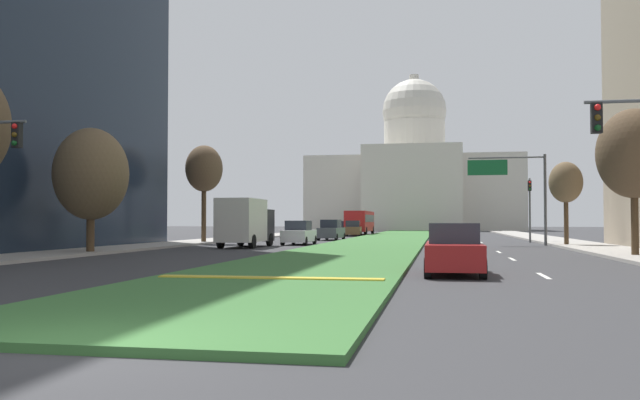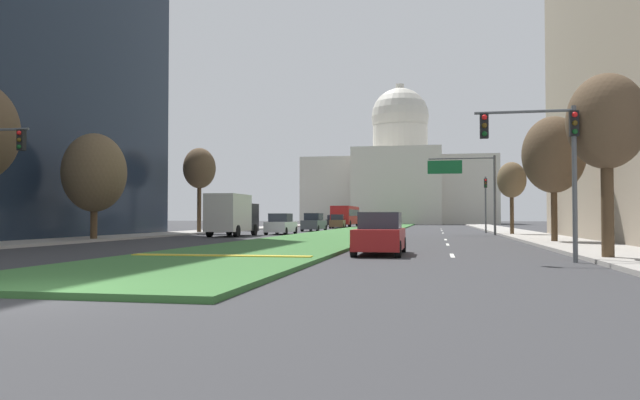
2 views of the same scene
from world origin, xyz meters
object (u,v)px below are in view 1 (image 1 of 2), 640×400
(traffic_light_far_right, at_px, (530,202))
(street_tree_left_mid, at_px, (91,174))
(sedan_far_horizon, at_px, (353,229))
(sedan_very_far, at_px, (345,228))
(sedan_midblock, at_px, (299,233))
(sedan_lead_stopped, at_px, (454,250))
(street_tree_right_mid, at_px, (634,154))
(box_truck_delivery, at_px, (245,222))
(street_tree_left_far, at_px, (204,169))
(sedan_distant, at_px, (331,231))
(overhead_guide_sign, at_px, (515,181))
(capitol_building, at_px, (414,181))
(city_bus, at_px, (360,221))
(street_tree_right_far, at_px, (566,183))

(traffic_light_far_right, relative_size, street_tree_left_mid, 0.78)
(sedan_far_horizon, xyz_separation_m, sedan_very_far, (-3.28, 16.03, -0.02))
(sedan_midblock, bearing_deg, sedan_far_horizon, 88.75)
(sedan_far_horizon, bearing_deg, sedan_lead_stopped, -78.87)
(street_tree_right_mid, xyz_separation_m, box_truck_delivery, (-21.91, 8.66, -3.28))
(street_tree_left_far, height_order, sedan_distant, street_tree_left_far)
(sedan_far_horizon, relative_size, box_truck_delivery, 0.66)
(street_tree_left_mid, height_order, street_tree_right_mid, street_tree_right_mid)
(street_tree_left_mid, relative_size, sedan_lead_stopped, 1.55)
(overhead_guide_sign, distance_m, sedan_far_horizon, 29.43)
(capitol_building, bearing_deg, sedan_lead_stopped, -87.10)
(sedan_midblock, distance_m, sedan_distant, 11.47)
(overhead_guide_sign, distance_m, sedan_distant, 18.61)
(street_tree_left_mid, distance_m, city_bus, 50.87)
(sedan_lead_stopped, distance_m, sedan_midblock, 27.41)
(overhead_guide_sign, bearing_deg, traffic_light_far_right, 74.56)
(sedan_far_horizon, bearing_deg, traffic_light_far_right, -47.56)
(capitol_building, bearing_deg, traffic_light_far_right, -80.28)
(overhead_guide_sign, height_order, sedan_lead_stopped, overhead_guide_sign)
(sedan_midblock, bearing_deg, traffic_light_far_right, 24.21)
(city_bus, bearing_deg, sedan_lead_stopped, -80.17)
(street_tree_right_mid, height_order, sedan_far_horizon, street_tree_right_mid)
(sedan_lead_stopped, relative_size, city_bus, 0.39)
(sedan_midblock, height_order, sedan_distant, sedan_distant)
(overhead_guide_sign, xyz_separation_m, street_tree_left_mid, (-23.47, -16.70, -0.42))
(street_tree_left_far, height_order, city_bus, street_tree_left_far)
(sedan_far_horizon, distance_m, box_truck_delivery, 31.65)
(box_truck_delivery, bearing_deg, traffic_light_far_right, 33.26)
(street_tree_left_far, distance_m, street_tree_right_far, 26.54)
(sedan_very_far, bearing_deg, overhead_guide_sign, -66.00)
(capitol_building, bearing_deg, sedan_distant, -94.34)
(street_tree_left_far, bearing_deg, city_bus, 76.64)
(sedan_lead_stopped, relative_size, sedan_far_horizon, 1.01)
(street_tree_right_far, bearing_deg, street_tree_left_far, 178.10)
(street_tree_left_far, bearing_deg, capitol_building, 80.19)
(traffic_light_far_right, relative_size, sedan_lead_stopped, 1.21)
(traffic_light_far_right, xyz_separation_m, sedan_distant, (-16.90, 3.63, -2.45))
(sedan_lead_stopped, xyz_separation_m, sedan_very_far, (-13.41, 67.51, 0.02))
(overhead_guide_sign, distance_m, sedan_midblock, 16.09)
(overhead_guide_sign, distance_m, city_bus, 36.87)
(overhead_guide_sign, bearing_deg, sedan_midblock, -175.55)
(city_bus, bearing_deg, street_tree_left_mid, -99.30)
(sedan_lead_stopped, xyz_separation_m, box_truck_delivery, (-13.22, 19.99, 0.88))
(sedan_lead_stopped, height_order, city_bus, city_bus)
(sedan_lead_stopped, relative_size, sedan_very_far, 0.93)
(street_tree_right_far, bearing_deg, sedan_lead_stopped, -107.77)
(sedan_lead_stopped, bearing_deg, sedan_distant, 105.52)
(street_tree_right_mid, bearing_deg, sedan_very_far, 111.47)
(sedan_very_far, xyz_separation_m, city_bus, (3.03, -7.62, 0.96))
(street_tree_right_far, bearing_deg, street_tree_left_mid, -149.92)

